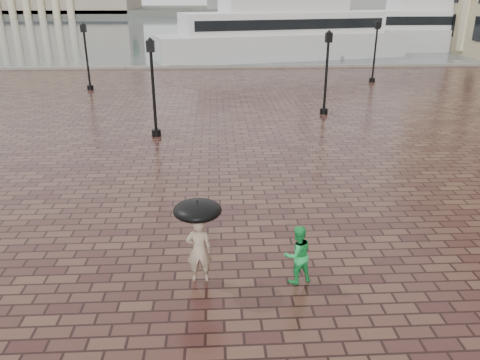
{
  "coord_description": "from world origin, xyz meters",
  "views": [
    {
      "loc": [
        -3.16,
        -11.79,
        6.33
      ],
      "look_at": [
        -2.49,
        0.54,
        1.4
      ],
      "focal_mm": 35.0,
      "sensor_mm": 36.0,
      "label": 1
    }
  ],
  "objects_px": {
    "adult_pedestrian": "(199,250)",
    "child_pedestrian": "(297,255)",
    "street_lamps": "(241,64)",
    "ferry_far": "(441,28)",
    "ferry_near": "(283,33)"
  },
  "relations": [
    {
      "from": "street_lamps",
      "to": "child_pedestrian",
      "type": "bearing_deg",
      "value": -89.5
    },
    {
      "from": "street_lamps",
      "to": "ferry_near",
      "type": "xyz_separation_m",
      "value": [
        5.49,
        21.04,
        0.25
      ]
    },
    {
      "from": "ferry_near",
      "to": "ferry_far",
      "type": "xyz_separation_m",
      "value": [
        20.04,
        6.82,
        -0.04
      ]
    },
    {
      "from": "adult_pedestrian",
      "to": "ferry_far",
      "type": "xyz_separation_m",
      "value": [
        27.63,
        47.67,
        1.73
      ]
    },
    {
      "from": "street_lamps",
      "to": "adult_pedestrian",
      "type": "distance_m",
      "value": 19.98
    },
    {
      "from": "street_lamps",
      "to": "adult_pedestrian",
      "type": "bearing_deg",
      "value": -96.05
    },
    {
      "from": "adult_pedestrian",
      "to": "child_pedestrian",
      "type": "bearing_deg",
      "value": 174.49
    },
    {
      "from": "street_lamps",
      "to": "adult_pedestrian",
      "type": "relative_size",
      "value": 13.26
    },
    {
      "from": "child_pedestrian",
      "to": "ferry_near",
      "type": "bearing_deg",
      "value": -116.03
    },
    {
      "from": "street_lamps",
      "to": "ferry_near",
      "type": "height_order",
      "value": "ferry_near"
    },
    {
      "from": "adult_pedestrian",
      "to": "child_pedestrian",
      "type": "height_order",
      "value": "adult_pedestrian"
    },
    {
      "from": "ferry_near",
      "to": "adult_pedestrian",
      "type": "bearing_deg",
      "value": -115.31
    },
    {
      "from": "adult_pedestrian",
      "to": "ferry_far",
      "type": "distance_m",
      "value": 55.12
    },
    {
      "from": "street_lamps",
      "to": "child_pedestrian",
      "type": "distance_m",
      "value": 20.04
    },
    {
      "from": "street_lamps",
      "to": "child_pedestrian",
      "type": "relative_size",
      "value": 14.93
    }
  ]
}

